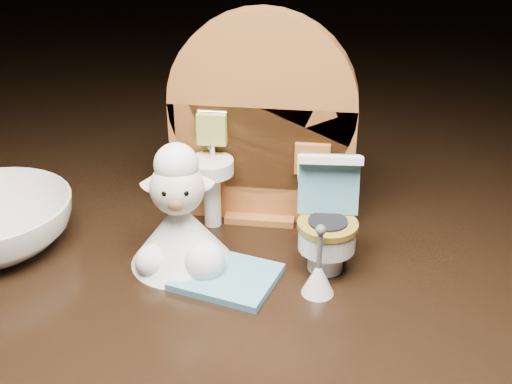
# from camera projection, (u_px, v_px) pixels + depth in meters

# --- Properties ---
(backdrop_panel) EXTENTS (0.13, 0.05, 0.15)m
(backdrop_panel) POSITION_uv_depth(u_px,v_px,m) (261.00, 132.00, 0.44)
(backdrop_panel) COLOR #A7602B
(backdrop_panel) RESTS_ON ground
(toy_toilet) EXTENTS (0.04, 0.05, 0.08)m
(toy_toilet) POSITION_uv_depth(u_px,v_px,m) (327.00, 225.00, 0.41)
(toy_toilet) COLOR white
(toy_toilet) RESTS_ON ground
(bath_mat) EXTENTS (0.07, 0.06, 0.00)m
(bath_mat) POSITION_uv_depth(u_px,v_px,m) (227.00, 277.00, 0.40)
(bath_mat) COLOR #5598B1
(bath_mat) RESTS_ON ground
(toilet_brush) EXTENTS (0.02, 0.02, 0.05)m
(toilet_brush) POSITION_uv_depth(u_px,v_px,m) (318.00, 276.00, 0.38)
(toilet_brush) COLOR white
(toilet_brush) RESTS_ON ground
(plush_lamb) EXTENTS (0.07, 0.07, 0.09)m
(plush_lamb) POSITION_uv_depth(u_px,v_px,m) (180.00, 224.00, 0.40)
(plush_lamb) COLOR white
(plush_lamb) RESTS_ON ground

